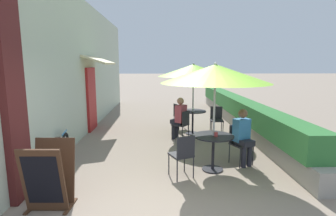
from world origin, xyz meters
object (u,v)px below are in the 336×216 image
Objects in this scene: patio_umbrella_near at (215,74)px; seated_patron_near_right at (243,135)px; seated_patron_mid_right at (179,117)px; coffee_cup_mid at (193,110)px; patio_table_mid at (193,116)px; cafe_chair_mid_back at (217,118)px; patio_table_near at (213,144)px; patio_umbrella_mid at (193,70)px; cafe_chair_near_right at (239,141)px; cafe_chair_mid_right at (183,123)px; menu_board at (49,176)px; coffee_cup_near at (216,134)px; cafe_chair_near_left at (183,153)px; bicycle_leaning at (61,153)px; cafe_chair_mid_left at (179,114)px.

seated_patron_near_right is at bearing 21.44° from patio_umbrella_near.
seated_patron_mid_right reaches higher than coffee_cup_mid.
cafe_chair_mid_back reaches higher than patio_table_mid.
patio_table_near is 0.37× the size of patio_umbrella_mid.
cafe_chair_near_right is at bearing 29.83° from patio_table_near.
seated_patron_mid_right is (-0.54, 2.33, -1.33)m from patio_umbrella_near.
cafe_chair_mid_right is 0.84× the size of menu_board.
seated_patron_near_right is 13.89× the size of coffee_cup_near.
cafe_chair_near_left is at bearing -150.17° from patio_table_near.
seated_patron_near_right is 1.20× the size of menu_board.
coffee_cup_mid is at bearing -91.30° from patio_table_mid.
bicycle_leaning is at bearing 40.43° from cafe_chair_mid_back.
patio_table_near is 0.51× the size of bicycle_leaning.
cafe_chair_near_right is 1.00× the size of cafe_chair_mid_back.
cafe_chair_near_right is (1.33, 0.76, 0.00)m from cafe_chair_near_left.
bicycle_leaning is at bearing -140.09° from coffee_cup_mid.
patio_table_mid is (-0.73, 2.55, 0.05)m from cafe_chair_near_right.
cafe_chair_mid_right is 0.53× the size of bicycle_leaning.
patio_table_near is at bearing -88.68° from patio_table_mid.
cafe_chair_mid_right is (0.00, -1.33, 0.00)m from cafe_chair_mid_left.
patio_table_near is at bearing 27.91° from menu_board.
seated_patron_near_right is 3.52m from cafe_chair_mid_left.
cafe_chair_near_left is (-0.66, -0.38, -1.50)m from patio_umbrella_near.
seated_patron_mid_right is (-0.09, -1.26, 0.17)m from cafe_chair_mid_left.
seated_patron_near_right is at bearing -113.05° from seated_patron_mid_right.
seated_patron_near_right is 2.68m from coffee_cup_mid.
cafe_chair_mid_left is at bearing 97.64° from coffee_cup_near.
menu_board is at bearing -122.98° from coffee_cup_mid.
cafe_chair_mid_right is 1.00× the size of cafe_chair_mid_back.
coffee_cup_near is 0.09× the size of menu_board.
seated_patron_mid_right reaches higher than coffee_cup_near.
cafe_chair_near_left reaches higher than coffee_cup_near.
cafe_chair_near_left is 3.36m from patio_table_mid.
seated_patron_near_right is 0.55× the size of patio_umbrella_mid.
cafe_chair_near_right reaches higher than patio_table_near.
coffee_cup_near is at bearing 11.50° from cafe_chair_near_right.
cafe_chair_near_left is 0.70× the size of seated_patron_near_right.
patio_umbrella_mid is 5.33m from menu_board.
seated_patron_near_right is at bearing 26.99° from menu_board.
cafe_chair_mid_left is (-0.49, 3.66, -0.28)m from coffee_cup_near.
cafe_chair_mid_left reaches higher than coffee_cup_mid.
cafe_chair_mid_back is at bearing -113.84° from seated_patron_near_right.
coffee_cup_near is 2.47m from seated_patron_mid_right.
bicycle_leaning is at bearing 162.22° from cafe_chair_mid_right.
patio_umbrella_mid is at bearing -98.08° from cafe_chair_near_right.
cafe_chair_mid_left is 1.00× the size of cafe_chair_mid_back.
cafe_chair_mid_left is 1.28m from seated_patron_mid_right.
patio_umbrella_mid reaches higher than seated_patron_mid_right.
cafe_chair_near_right is 3.05m from patio_umbrella_mid.
patio_table_near is 0.24m from coffee_cup_near.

